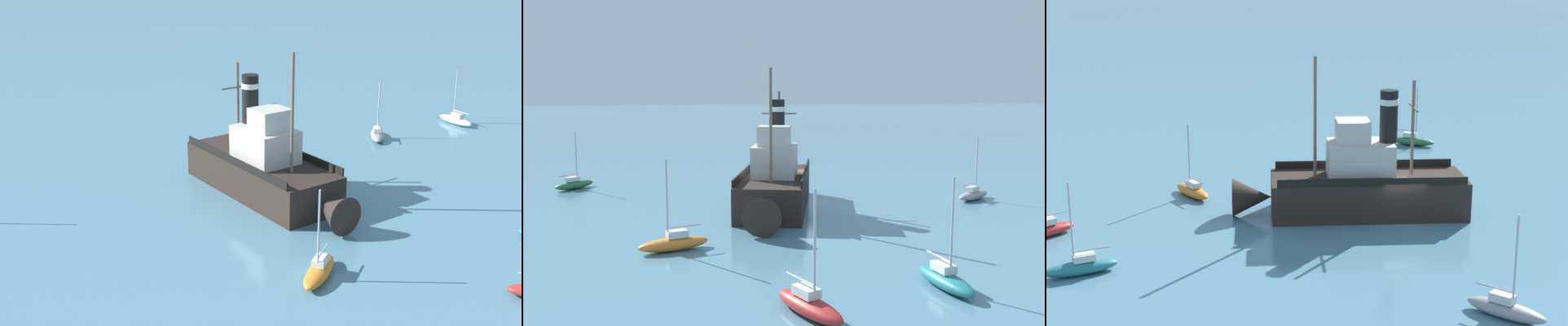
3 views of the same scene
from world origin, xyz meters
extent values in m
plane|color=teal|center=(0.00, 0.00, 0.00)|extent=(600.00, 600.00, 0.00)
cube|color=#2D231E|center=(1.89, 1.36, 1.20)|extent=(7.06, 12.69, 2.40)
cone|color=#2D231E|center=(3.56, 8.37, 1.20)|extent=(2.84, 2.88, 2.35)
cube|color=beige|center=(2.00, 1.85, 3.50)|extent=(3.84, 4.59, 2.20)
cube|color=beige|center=(2.12, 2.34, 5.30)|extent=(2.60, 2.46, 1.40)
cylinder|color=black|center=(1.61, 0.20, 6.20)|extent=(1.10, 1.10, 3.20)
cylinder|color=silver|center=(1.61, 0.20, 7.10)|extent=(1.16, 1.16, 0.35)
cylinder|color=#75604C|center=(2.65, 4.57, 6.15)|extent=(0.20, 0.20, 7.50)
cylinder|color=#75604C|center=(1.26, -1.26, 5.40)|extent=(0.20, 0.20, 6.00)
cylinder|color=#75604C|center=(1.26, -1.26, 6.72)|extent=(2.56, 0.72, 0.12)
cube|color=black|center=(-0.21, 1.86, 2.65)|extent=(2.76, 11.12, 0.50)
cube|color=black|center=(3.99, 0.87, 2.65)|extent=(2.76, 11.12, 0.50)
ellipsoid|color=gray|center=(-13.75, 0.78, 0.35)|extent=(3.77, 3.04, 0.70)
cube|color=silver|center=(-13.58, 0.89, 0.88)|extent=(1.27, 1.15, 0.36)
cylinder|color=#B7B7BC|center=(-14.00, 0.61, 2.80)|extent=(0.10, 0.10, 4.20)
cylinder|color=#B7B7BC|center=(-13.25, 1.12, 1.25)|extent=(1.54, 1.07, 0.08)
ellipsoid|color=orange|center=(8.73, 11.29, 0.35)|extent=(3.95, 2.30, 0.70)
cube|color=silver|center=(8.54, 11.22, 0.88)|extent=(1.25, 0.97, 0.36)
cylinder|color=#B7B7BC|center=(9.01, 11.39, 2.80)|extent=(0.10, 0.10, 4.20)
cylinder|color=#B7B7BC|center=(8.17, 11.09, 1.25)|extent=(1.72, 0.68, 0.08)
ellipsoid|color=#286B3D|center=(18.06, -8.97, 0.35)|extent=(3.32, 3.60, 0.70)
cube|color=silver|center=(18.19, -8.82, 0.88)|extent=(1.20, 1.25, 0.36)
cylinder|color=#B7B7BC|center=(17.86, -9.20, 2.80)|extent=(0.10, 0.10, 4.20)
cylinder|color=#B7B7BC|center=(18.45, -8.51, 1.25)|extent=(1.24, 1.41, 0.08)
ellipsoid|color=#23757A|center=(-3.06, 18.84, 0.35)|extent=(1.70, 3.93, 0.70)
cube|color=silver|center=(-3.03, 18.64, 0.88)|extent=(0.81, 1.19, 0.36)
cylinder|color=#B7B7BC|center=(-3.11, 19.14, 2.80)|extent=(0.10, 0.10, 4.20)
cylinder|color=#B7B7BC|center=(-2.97, 18.25, 1.25)|extent=(0.37, 1.79, 0.08)
cylinder|color=#B7B7BC|center=(3.54, 20.21, 1.25)|extent=(0.85, 1.66, 0.08)
camera|label=1|loc=(32.62, 28.37, 16.39)|focal=45.00mm
camera|label=2|loc=(7.25, 40.30, 8.42)|focal=38.00mm
camera|label=3|loc=(-42.55, 18.84, 15.75)|focal=55.00mm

